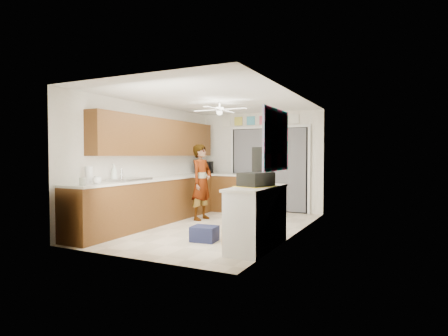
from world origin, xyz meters
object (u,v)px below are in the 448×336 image
(cardboard_box, at_px, (237,237))
(man, at_px, (202,182))
(paper_towel_roll, at_px, (89,175))
(soap_bottle, at_px, (114,173))
(cup, at_px, (97,181))
(dog, at_px, (253,205))
(navy_crate, at_px, (205,234))
(microwave, at_px, (205,167))
(suitcase, at_px, (256,179))

(cardboard_box, bearing_deg, man, 132.96)
(paper_towel_roll, bearing_deg, soap_bottle, 89.27)
(man, bearing_deg, cup, 172.16)
(man, relative_size, dog, 2.78)
(navy_crate, distance_m, man, 2.18)
(cup, relative_size, dog, 0.24)
(microwave, bearing_deg, navy_crate, -171.69)
(soap_bottle, height_order, dog, soap_bottle)
(cup, bearing_deg, navy_crate, 24.23)
(paper_towel_roll, xyz_separation_m, dog, (1.56, 3.51, -0.85))
(microwave, distance_m, dog, 1.72)
(paper_towel_roll, relative_size, suitcase, 0.58)
(microwave, distance_m, suitcase, 4.09)
(suitcase, distance_m, dog, 3.15)
(man, xyz_separation_m, dog, (0.79, 1.02, -0.59))
(microwave, relative_size, man, 0.34)
(dog, bearing_deg, cup, -109.41)
(soap_bottle, relative_size, cup, 2.22)
(paper_towel_roll, height_order, dog, paper_towel_roll)
(microwave, bearing_deg, dog, -122.98)
(soap_bottle, height_order, suitcase, soap_bottle)
(cup, bearing_deg, man, 77.34)
(paper_towel_roll, bearing_deg, cup, -6.37)
(microwave, height_order, dog, microwave)
(navy_crate, bearing_deg, microwave, 119.07)
(suitcase, xyz_separation_m, dog, (-1.18, 2.81, -0.81))
(dog, bearing_deg, navy_crate, -82.83)
(suitcase, distance_m, man, 2.67)
(man, bearing_deg, soap_bottle, 162.86)
(paper_towel_roll, distance_m, cardboard_box, 2.69)
(cup, distance_m, cardboard_box, 2.49)
(suitcase, bearing_deg, navy_crate, -163.23)
(cardboard_box, relative_size, man, 0.24)
(navy_crate, bearing_deg, man, 120.95)
(cup, height_order, man, man)
(cardboard_box, height_order, navy_crate, navy_crate)
(soap_bottle, distance_m, suitcase, 2.73)
(suitcase, distance_m, cardboard_box, 0.98)
(cardboard_box, relative_size, dog, 0.66)
(microwave, xyz_separation_m, cardboard_box, (2.31, -3.10, -0.97))
(cup, bearing_deg, soap_bottle, 107.73)
(man, height_order, dog, man)
(cardboard_box, relative_size, navy_crate, 0.96)
(suitcase, height_order, navy_crate, suitcase)
(microwave, xyz_separation_m, navy_crate, (1.73, -3.11, -0.97))
(cardboard_box, bearing_deg, navy_crate, -179.07)
(soap_bottle, relative_size, paper_towel_roll, 1.10)
(cup, distance_m, suitcase, 2.63)
(soap_bottle, bearing_deg, paper_towel_roll, -90.73)
(microwave, relative_size, paper_towel_roll, 1.96)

